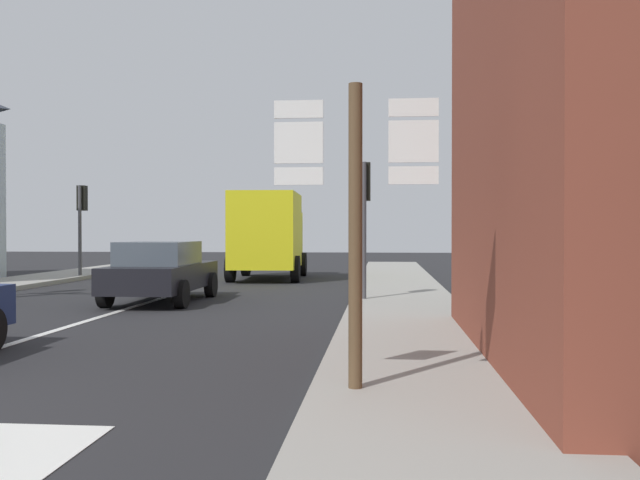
{
  "coord_description": "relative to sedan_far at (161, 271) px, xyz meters",
  "views": [
    {
      "loc": [
        5.62,
        -5.72,
        1.72
      ],
      "look_at": [
        4.28,
        8.96,
        1.53
      ],
      "focal_mm": 38.66,
      "sensor_mm": 36.0,
      "label": 1
    }
  ],
  "objects": [
    {
      "name": "ground_plane",
      "position": [
        -0.28,
        -0.51,
        -0.76
      ],
      "size": [
        80.0,
        80.0,
        0.0
      ],
      "primitive_type": "plane",
      "color": "#232326"
    },
    {
      "name": "sidewalk_right",
      "position": [
        5.83,
        -2.51,
        -0.69
      ],
      "size": [
        2.45,
        44.0,
        0.14
      ],
      "primitive_type": "cube",
      "color": "gray",
      "rests_on": "ground"
    },
    {
      "name": "lane_centre_stripe",
      "position": [
        -0.28,
        -4.51,
        -0.75
      ],
      "size": [
        0.16,
        12.0,
        0.01
      ],
      "primitive_type": "cube",
      "color": "silver",
      "rests_on": "ground"
    },
    {
      "name": "sedan_far",
      "position": [
        0.0,
        0.0,
        0.0
      ],
      "size": [
        1.99,
        4.21,
        1.47
      ],
      "color": "black",
      "rests_on": "ground"
    },
    {
      "name": "delivery_truck",
      "position": [
        1.27,
        8.08,
        0.89
      ],
      "size": [
        2.67,
        5.09,
        3.05
      ],
      "color": "yellow",
      "rests_on": "ground"
    },
    {
      "name": "route_sign_post",
      "position": [
        5.07,
        -9.29,
        1.15
      ],
      "size": [
        1.66,
        0.14,
        3.2
      ],
      "color": "brown",
      "rests_on": "ground"
    },
    {
      "name": "traffic_light_near_right",
      "position": [
        4.9,
        0.05,
        1.71
      ],
      "size": [
        0.3,
        0.49,
        3.34
      ],
      "color": "#47474C",
      "rests_on": "ground"
    },
    {
      "name": "traffic_light_far_left",
      "position": [
        -5.46,
        7.68,
        1.73
      ],
      "size": [
        0.3,
        0.49,
        3.37
      ],
      "color": "#47474C",
      "rests_on": "ground"
    }
  ]
}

